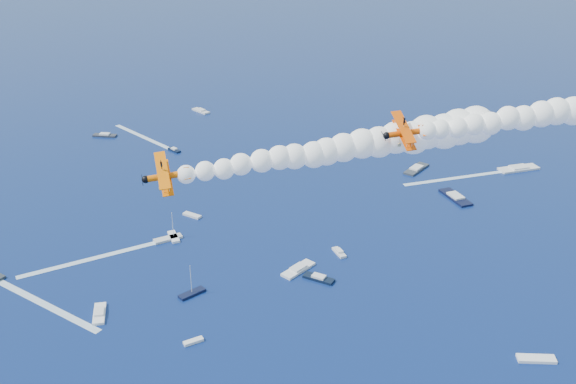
% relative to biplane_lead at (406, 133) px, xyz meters
% --- Properties ---
extents(biplane_lead, '(9.88, 10.71, 7.09)m').
position_rel_biplane_lead_xyz_m(biplane_lead, '(0.00, 0.00, 0.00)').
color(biplane_lead, '#EE4F05').
extents(biplane_trail, '(10.44, 11.15, 7.46)m').
position_rel_biplane_lead_xyz_m(biplane_trail, '(-30.34, -16.78, -4.56)').
color(biplane_trail, '#FF6F05').
extents(smoke_trail_lead, '(52.11, 46.62, 9.52)m').
position_rel_biplane_lead_xyz_m(smoke_trail_lead, '(21.61, 12.76, 1.87)').
color(smoke_trail_lead, white).
extents(smoke_trail_trail, '(52.21, 48.80, 9.52)m').
position_rel_biplane_lead_xyz_m(smoke_trail_trail, '(-9.45, -2.87, -2.69)').
color(smoke_trail_trail, white).
extents(spectator_boats, '(248.08, 166.32, 0.70)m').
position_rel_biplane_lead_xyz_m(spectator_boats, '(-30.97, 80.06, -61.62)').
color(spectator_boats, '#282E36').
rests_on(spectator_boats, ground).
extents(boat_wakes, '(157.19, 130.45, 0.04)m').
position_rel_biplane_lead_xyz_m(boat_wakes, '(-77.88, 77.41, -61.94)').
color(boat_wakes, white).
rests_on(boat_wakes, ground).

